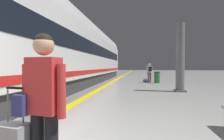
{
  "coord_description": "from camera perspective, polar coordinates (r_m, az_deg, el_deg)",
  "views": [
    {
      "loc": [
        1.58,
        -1.98,
        1.34
      ],
      "look_at": [
        0.36,
        5.66,
        1.17
      ],
      "focal_mm": 27.79,
      "sensor_mm": 36.0,
      "label": 1
    }
  ],
  "objects": [
    {
      "name": "safety_line_strip",
      "position": [
        12.27,
        -1.91,
        -5.01
      ],
      "size": [
        0.36,
        80.0,
        0.01
      ],
      "primitive_type": "cube",
      "color": "yellow",
      "rests_on": "ground"
    },
    {
      "name": "duffel_bag_near",
      "position": [
        14.46,
        10.99,
        -3.5
      ],
      "size": [
        0.44,
        0.26,
        0.36
      ],
      "color": "navy",
      "rests_on": "ground"
    },
    {
      "name": "traveller_foreground",
      "position": [
        2.01,
        -21.83,
        -9.22
      ],
      "size": [
        0.55,
        0.29,
        1.68
      ],
      "color": "black",
      "rests_on": "ground"
    },
    {
      "name": "passenger_near",
      "position": [
        14.64,
        12.25,
        -0.21
      ],
      "size": [
        0.48,
        0.4,
        1.65
      ],
      "color": "brown",
      "rests_on": "ground"
    },
    {
      "name": "platform_pillar",
      "position": [
        9.8,
        21.51,
        3.4
      ],
      "size": [
        0.56,
        0.56,
        3.6
      ],
      "color": "slate",
      "rests_on": "ground"
    },
    {
      "name": "high_speed_train",
      "position": [
        11.14,
        -14.6,
        7.18
      ],
      "size": [
        2.94,
        29.19,
        4.97
      ],
      "color": "#38383D",
      "rests_on": "ground"
    },
    {
      "name": "tactile_edge_band",
      "position": [
        12.34,
        -3.44,
        -4.99
      ],
      "size": [
        0.63,
        80.0,
        0.01
      ],
      "primitive_type": "cube",
      "color": "slate",
      "rests_on": "ground"
    },
    {
      "name": "waste_bin",
      "position": [
        14.28,
        14.6,
        -2.35
      ],
      "size": [
        0.46,
        0.46,
        0.91
      ],
      "color": "#2D6638",
      "rests_on": "ground"
    }
  ]
}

